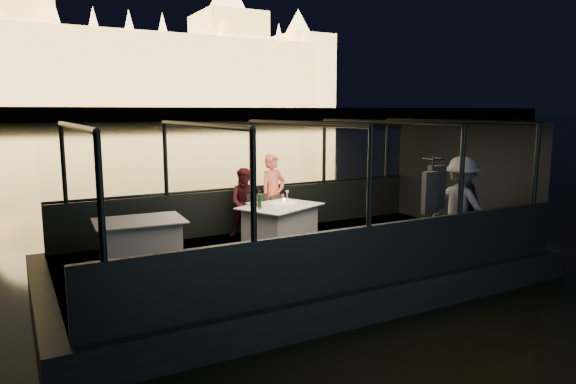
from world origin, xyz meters
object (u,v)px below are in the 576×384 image
dining_table_central (280,225)px  dining_table_aft (140,242)px  coat_stand (431,209)px  person_man_maroon (246,200)px  chair_port_right (282,216)px  passenger_stripe (461,208)px  chair_port_left (261,218)px  passenger_dark (465,204)px  person_woman_coral (273,198)px  wine_bottle (260,200)px

dining_table_central → dining_table_aft: size_ratio=1.02×
coat_stand → person_man_maroon: bearing=124.7°
chair_port_right → passenger_stripe: (2.15, -2.60, 0.40)m
dining_table_aft → chair_port_left: (2.43, 0.46, 0.06)m
chair_port_left → coat_stand: (1.91, -2.59, 0.45)m
coat_stand → person_man_maroon: coat_stand is taller
dining_table_aft → passenger_dark: 5.74m
dining_table_aft → coat_stand: coat_stand is taller
chair_port_left → chair_port_right: (0.45, -0.00, 0.00)m
chair_port_right → passenger_stripe: passenger_stripe is taller
person_woman_coral → passenger_stripe: (2.13, -2.99, 0.10)m
chair_port_right → person_woman_coral: (0.01, 0.39, 0.30)m
chair_port_left → dining_table_aft: bearing=-156.5°
chair_port_right → person_woman_coral: 0.49m
person_woman_coral → passenger_dark: passenger_dark is taller
person_woman_coral → dining_table_central: bearing=-122.7°
wine_bottle → passenger_stripe: bearing=-35.0°
chair_port_left → wine_bottle: wine_bottle is taller
coat_stand → passenger_dark: bearing=12.0°
dining_table_central → passenger_stripe: size_ratio=0.83×
dining_table_central → coat_stand: (1.75, -2.09, 0.51)m
dining_table_aft → person_man_maroon: size_ratio=1.02×
chair_port_left → passenger_dark: (2.96, -2.37, 0.40)m
person_man_maroon → passenger_dark: 4.16m
dining_table_aft → person_woman_coral: person_woman_coral is taller
chair_port_left → passenger_stripe: passenger_stripe is taller
passenger_stripe → dining_table_aft: bearing=54.0°
coat_stand → person_woman_coral: coat_stand is taller
dining_table_central → coat_stand: bearing=-50.0°
person_woman_coral → person_man_maroon: 0.61m
passenger_dark → coat_stand: bearing=-54.1°
coat_stand → wine_bottle: bearing=137.6°
person_woman_coral → wine_bottle: 1.24m
passenger_stripe → passenger_dark: 0.43m
chair_port_right → coat_stand: 3.01m
chair_port_right → passenger_stripe: size_ratio=0.47×
passenger_stripe → wine_bottle: passenger_stripe is taller
dining_table_aft → chair_port_right: chair_port_right is taller
chair_port_left → coat_stand: 3.25m
passenger_stripe → wine_bottle: 3.53m
dining_table_central → passenger_stripe: bearing=-40.7°
chair_port_right → coat_stand: coat_stand is taller
person_man_maroon → passenger_stripe: passenger_stripe is taller
dining_table_aft → chair_port_left: size_ratio=1.59×
dining_table_central → person_man_maroon: person_man_maroon is taller
dining_table_aft → passenger_stripe: size_ratio=0.81×
person_woman_coral → person_man_maroon: bearing=166.0°
person_man_maroon → passenger_dark: size_ratio=0.92×
dining_table_aft → passenger_stripe: bearing=-23.0°
chair_port_left → person_woman_coral: size_ratio=0.54×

